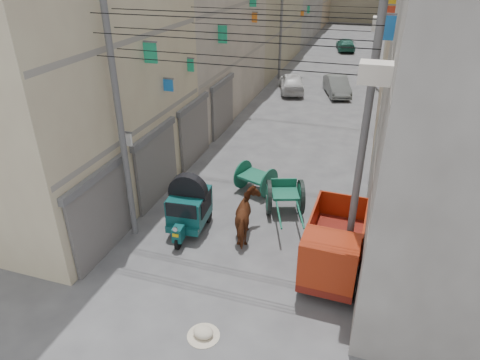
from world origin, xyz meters
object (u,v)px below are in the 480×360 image
at_px(distant_car_grey, 337,86).
at_px(feed_sack, 203,332).
at_px(tonga_cart, 285,196).
at_px(second_cart, 256,178).
at_px(distant_car_green, 346,44).
at_px(distant_car_white, 291,82).
at_px(horse, 248,217).
at_px(mini_truck, 332,253).
at_px(auto_rickshaw, 189,205).

bearing_deg(distant_car_grey, feed_sack, -109.91).
distance_m(tonga_cart, second_cart, 1.87).
height_order(second_cart, distant_car_grey, distant_car_grey).
bearing_deg(distant_car_green, distant_car_white, 71.51).
distance_m(distant_car_white, distant_car_grey, 3.14).
height_order(second_cart, horse, horse).
height_order(horse, distant_car_grey, horse).
distance_m(mini_truck, distant_car_green, 35.17).
xyz_separation_m(tonga_cart, horse, (-0.85, -1.94, 0.12)).
relative_size(second_cart, distant_car_white, 0.43).
xyz_separation_m(mini_truck, distant_car_white, (-5.13, 19.01, -0.28)).
xyz_separation_m(feed_sack, distant_car_white, (-2.35, 22.21, 0.54)).
xyz_separation_m(horse, distant_car_green, (0.05, 33.72, -0.21)).
xyz_separation_m(auto_rickshaw, distant_car_white, (-0.08, 17.86, -0.29)).
distance_m(feed_sack, distant_car_grey, 22.48).
bearing_deg(distant_car_white, feed_sack, 79.83).
bearing_deg(horse, distant_car_white, -98.27).
bearing_deg(feed_sack, distant_car_grey, 88.01).
relative_size(second_cart, feed_sack, 3.20).
bearing_deg(tonga_cart, distant_car_grey, 70.42).
xyz_separation_m(horse, distant_car_grey, (0.97, 17.93, -0.17)).
bearing_deg(second_cart, distant_car_white, 115.86).
height_order(feed_sack, distant_car_white, distant_car_white).
distance_m(horse, distant_car_green, 33.72).
height_order(feed_sack, distant_car_grey, distant_car_grey).
bearing_deg(distant_car_grey, distant_car_green, 75.39).
xyz_separation_m(distant_car_grey, distant_car_green, (-0.91, 15.79, -0.04)).
xyz_separation_m(distant_car_white, distant_car_green, (2.21, 16.04, -0.09)).
relative_size(second_cart, horse, 0.90).
xyz_separation_m(second_cart, horse, (0.61, -3.11, 0.15)).
bearing_deg(distant_car_grey, auto_rickshaw, -117.48).
relative_size(tonga_cart, mini_truck, 0.86).
distance_m(second_cart, distant_car_white, 14.66).
xyz_separation_m(tonga_cart, mini_truck, (2.11, -3.27, 0.28)).
bearing_deg(mini_truck, tonga_cart, 124.44).
relative_size(distant_car_white, distant_car_green, 0.98).
bearing_deg(distant_car_white, tonga_cart, 84.63).
bearing_deg(distant_car_white, distant_car_grey, 168.43).
bearing_deg(auto_rickshaw, horse, 0.18).
relative_size(mini_truck, distant_car_white, 0.90).
relative_size(feed_sack, distant_car_green, 0.13).
height_order(auto_rickshaw, distant_car_grey, auto_rickshaw).
xyz_separation_m(second_cart, distant_car_white, (-1.55, 14.57, 0.03)).
height_order(mini_truck, distant_car_white, mini_truck).
distance_m(distant_car_grey, distant_car_green, 15.82).
bearing_deg(auto_rickshaw, distant_car_grey, 75.82).
distance_m(second_cart, distant_car_green, 30.62).
xyz_separation_m(auto_rickshaw, second_cart, (1.47, 3.28, -0.32)).
distance_m(second_cart, feed_sack, 7.70).
relative_size(auto_rickshaw, mini_truck, 0.67).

